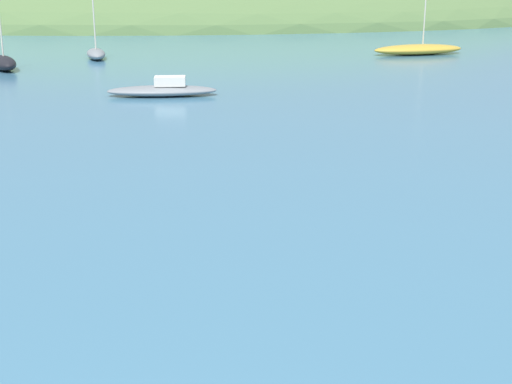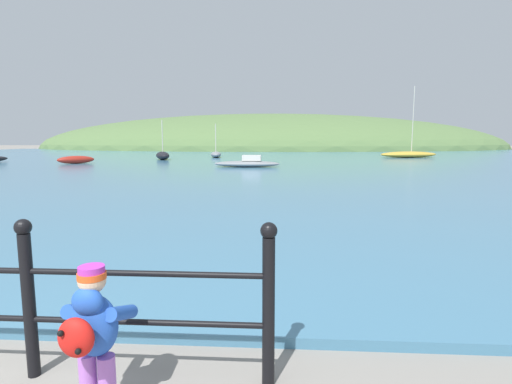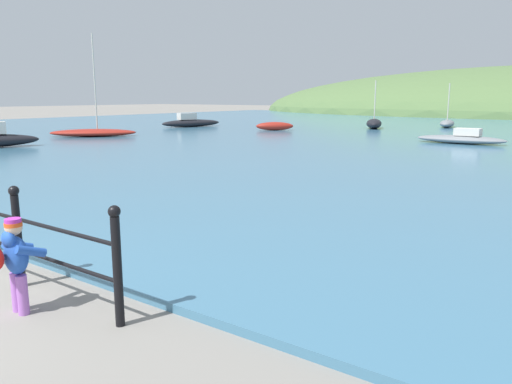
% 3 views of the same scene
% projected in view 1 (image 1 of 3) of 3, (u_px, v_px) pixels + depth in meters
% --- Properties ---
extents(water, '(80.00, 60.00, 0.10)m').
position_uv_depth(water, '(161.00, 65.00, 34.60)').
color(water, teal).
rests_on(water, ground).
extents(far_hillside, '(80.87, 44.48, 12.00)m').
position_uv_depth(far_hillside, '(177.00, 18.00, 71.47)').
color(far_hillside, '#567542').
rests_on(far_hillside, ground).
extents(boat_far_right, '(5.36, 2.69, 6.17)m').
position_uv_depth(boat_far_right, '(418.00, 49.00, 38.43)').
color(boat_far_right, gold).
rests_on(boat_far_right, water).
extents(boat_twin_mast, '(1.47, 3.19, 2.97)m').
position_uv_depth(boat_twin_mast, '(96.00, 54.00, 36.48)').
color(boat_twin_mast, gray).
rests_on(boat_twin_mast, water).
extents(boat_green_fishing, '(3.91, 1.26, 0.69)m').
position_uv_depth(boat_green_fishing, '(163.00, 90.00, 25.38)').
color(boat_green_fishing, gray).
rests_on(boat_green_fishing, water).
extents(boat_far_left, '(2.12, 3.25, 3.12)m').
position_uv_depth(boat_far_left, '(3.00, 63.00, 32.24)').
color(boat_far_left, black).
rests_on(boat_far_left, water).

